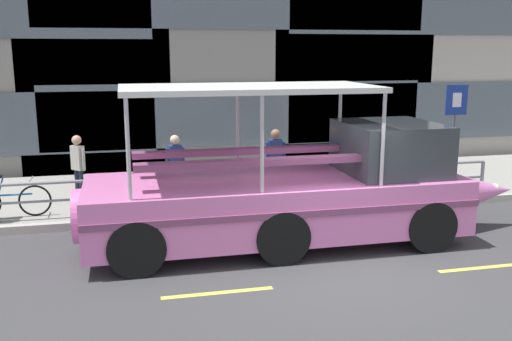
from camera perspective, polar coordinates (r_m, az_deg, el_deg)
The scene contains 12 objects.
ground_plane at distance 10.65m, azimuth 8.46°, elevation -9.06°, with size 120.00×120.00×0.00m, color #3D3D3F.
sidewalk at distance 15.73m, azimuth 1.03°, elevation -1.65°, with size 32.00×4.80×0.18m, color #99968E.
curb_edge at distance 13.41m, azimuth 3.62°, elevation -4.10°, with size 32.00×0.18×0.18m, color #B2ADA3.
lane_centreline at distance 9.96m, azimuth 10.18°, elevation -10.63°, with size 25.80×0.12×0.01m.
curb_guardrail at distance 13.40m, azimuth 0.64°, elevation -1.18°, with size 11.75×0.09×0.84m.
parking_sign at distance 15.53m, azimuth 19.19°, elevation 4.82°, with size 0.60×0.12×2.74m.
leaned_bicycle at distance 13.62m, azimuth -23.34°, elevation -2.80°, with size 1.74×0.46×0.96m.
duck_tour_boat at distance 11.40m, azimuth 4.51°, elevation -2.12°, with size 9.15×2.53×3.14m.
pedestrian_near_bow at distance 14.77m, azimuth 10.55°, elevation 1.45°, with size 0.31×0.40×1.61m.
pedestrian_mid_left at distance 14.03m, azimuth 1.94°, elevation 1.38°, with size 0.50×0.24×1.72m.
pedestrian_mid_right at distance 13.75m, azimuth -8.04°, elevation 0.84°, with size 0.46×0.25×1.64m.
pedestrian_near_stern at distance 14.20m, azimuth -17.31°, elevation 0.76°, with size 0.35×0.36×1.64m.
Camera 1 is at (-3.73, -9.22, 3.80)m, focal length 40.15 mm.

